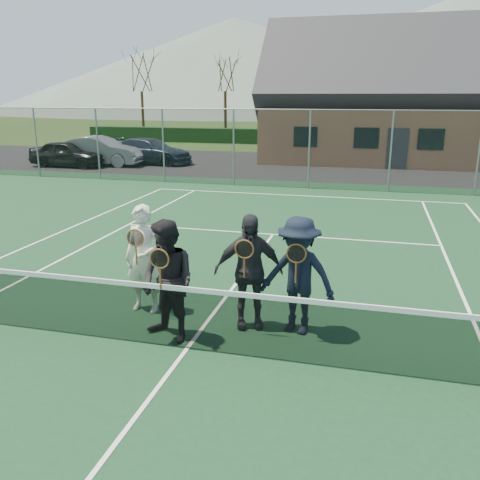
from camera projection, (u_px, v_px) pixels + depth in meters
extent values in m
plane|color=#274117|center=(324.00, 167.00, 25.86)|extent=(220.00, 220.00, 0.00)
cube|color=#14381E|center=(187.00, 349.00, 7.24)|extent=(30.00, 30.00, 0.02)
cube|color=black|center=(248.00, 164.00, 26.83)|extent=(40.00, 12.00, 0.01)
cube|color=black|center=(341.00, 138.00, 36.88)|extent=(40.00, 1.20, 1.10)
cone|color=#58695E|center=(235.00, 67.00, 99.27)|extent=(110.00, 110.00, 18.00)
imported|color=black|center=(68.00, 154.00, 25.75)|extent=(3.93, 1.62, 1.33)
imported|color=gray|center=(100.00, 151.00, 26.22)|extent=(4.61, 1.85, 1.49)
imported|color=#1B2336|center=(150.00, 151.00, 26.89)|extent=(4.76, 2.27, 1.34)
cube|color=white|center=(302.00, 196.00, 18.30)|extent=(10.97, 0.06, 0.01)
cube|color=white|center=(273.00, 234.00, 13.19)|extent=(8.23, 0.06, 0.01)
cube|color=white|center=(187.00, 348.00, 7.24)|extent=(0.06, 12.80, 0.01)
cube|color=black|center=(186.00, 319.00, 7.11)|extent=(11.60, 0.02, 0.88)
cube|color=white|center=(185.00, 289.00, 6.99)|extent=(11.60, 0.03, 0.07)
cylinder|color=slate|center=(36.00, 143.00, 22.31)|extent=(0.07, 0.07, 3.00)
cylinder|color=slate|center=(98.00, 145.00, 21.58)|extent=(0.07, 0.07, 3.00)
cylinder|color=slate|center=(163.00, 146.00, 20.85)|extent=(0.07, 0.07, 3.00)
cylinder|color=slate|center=(234.00, 148.00, 20.13)|extent=(0.07, 0.07, 3.00)
cylinder|color=slate|center=(309.00, 150.00, 19.40)|extent=(0.07, 0.07, 3.00)
cylinder|color=slate|center=(391.00, 152.00, 18.67)|extent=(0.07, 0.07, 3.00)
cylinder|color=slate|center=(479.00, 154.00, 17.94)|extent=(0.07, 0.07, 3.00)
cube|color=black|center=(309.00, 150.00, 19.40)|extent=(30.00, 0.03, 3.00)
cylinder|color=slate|center=(311.00, 110.00, 18.99)|extent=(30.00, 0.04, 0.04)
cube|color=#9E6B4C|center=(405.00, 135.00, 28.23)|extent=(15.00, 8.00, 2.80)
pyramid|color=#2D2D33|center=(412.00, 54.00, 27.07)|extent=(15.60, 8.20, 4.10)
cube|color=#2D2D33|center=(397.00, 149.00, 24.72)|extent=(1.00, 0.06, 2.00)
cube|color=black|center=(305.00, 137.00, 25.67)|extent=(1.20, 0.06, 1.00)
cube|color=black|center=(366.00, 138.00, 24.95)|extent=(1.20, 0.06, 1.00)
cube|color=black|center=(431.00, 139.00, 24.22)|extent=(1.20, 0.06, 1.00)
cylinder|color=#382414|center=(143.00, 116.00, 41.31)|extent=(0.22, 0.22, 3.85)
cylinder|color=#331F12|center=(225.00, 117.00, 39.62)|extent=(0.22, 0.22, 3.85)
cylinder|color=#3A2715|center=(370.00, 118.00, 36.95)|extent=(0.22, 0.22, 3.85)
imported|color=silver|center=(144.00, 259.00, 8.32)|extent=(0.67, 0.45, 1.80)
torus|color=brown|center=(135.00, 238.00, 7.95)|extent=(0.29, 0.02, 0.29)
cylinder|color=black|center=(135.00, 238.00, 7.95)|extent=(0.25, 0.00, 0.25)
cylinder|color=brown|center=(136.00, 255.00, 8.03)|extent=(0.03, 0.03, 0.32)
imported|color=black|center=(168.00, 282.00, 7.31)|extent=(1.07, 0.97, 1.80)
torus|color=brown|center=(159.00, 259.00, 6.94)|extent=(0.29, 0.02, 0.29)
cylinder|color=black|center=(159.00, 259.00, 6.94)|extent=(0.25, 0.00, 0.25)
cylinder|color=brown|center=(160.00, 278.00, 7.01)|extent=(0.03, 0.03, 0.32)
imported|color=#27272C|center=(249.00, 271.00, 7.74)|extent=(1.14, 0.75, 1.80)
torus|color=brown|center=(244.00, 249.00, 7.37)|extent=(0.29, 0.02, 0.29)
cylinder|color=black|center=(244.00, 249.00, 7.37)|extent=(0.25, 0.00, 0.25)
cylinder|color=brown|center=(244.00, 267.00, 7.44)|extent=(0.03, 0.03, 0.32)
imported|color=black|center=(298.00, 276.00, 7.54)|extent=(1.28, 0.90, 1.80)
torus|color=brown|center=(296.00, 253.00, 7.17)|extent=(0.29, 0.02, 0.29)
cylinder|color=black|center=(296.00, 253.00, 7.17)|extent=(0.25, 0.00, 0.25)
cylinder|color=brown|center=(296.00, 272.00, 7.24)|extent=(0.03, 0.03, 0.32)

